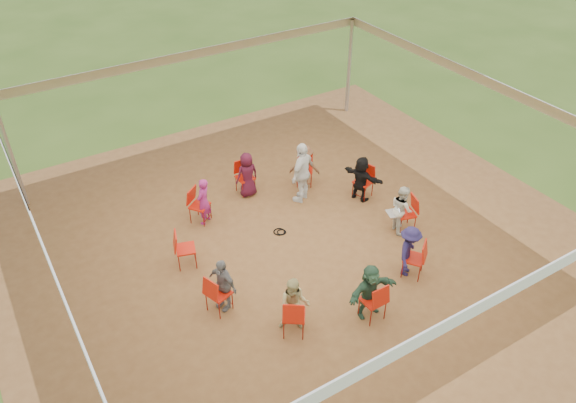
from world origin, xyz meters
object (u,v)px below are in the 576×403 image
laptop (395,211)px  person_seated_7 (370,291)px  person_seated_4 (204,201)px  cable_coil (280,232)px  chair_1 (363,182)px  chair_2 (305,170)px  person_seated_5 (223,284)px  chair_8 (373,300)px  chair_9 (414,258)px  person_seated_1 (361,179)px  chair_6 (219,293)px  chair_0 (406,214)px  person_seated_8 (409,251)px  person_seated_0 (402,209)px  person_seated_2 (305,167)px  person_seated_6 (294,305)px  person_seated_3 (247,175)px  chair_4 (200,206)px  chair_7 (294,316)px  chair_3 (245,178)px  chair_5 (186,249)px  standing_person (302,172)px

laptop → person_seated_7: bearing=146.7°
person_seated_4 → cable_coil: size_ratio=3.97×
chair_1 → chair_2: 1.58m
person_seated_5 → chair_1: bearing=90.0°
chair_1 → chair_8: same height
chair_9 → cable_coil: (-1.67, 2.70, -0.43)m
person_seated_1 → chair_6: bearing=90.0°
chair_0 → person_seated_8: person_seated_8 is taller
laptop → person_seated_8: bearing=167.9°
person_seated_0 → person_seated_2: 2.86m
chair_2 → person_seated_8: (-0.01, -4.04, 0.16)m
chair_0 → laptop: bearing=90.0°
person_seated_1 → chair_0: bearing=166.2°
person_seated_0 → person_seated_6: 3.94m
chair_6 → person_seated_6: bearing=22.2°
chair_1 → person_seated_3: 2.94m
chair_2 → chair_6: same height
chair_0 → chair_2: (-0.97, 2.85, 0.00)m
chair_4 → laptop: chair_4 is taller
person_seated_5 → person_seated_6: (0.90, -1.21, 0.00)m
chair_7 → chair_3: bearing=108.0°
person_seated_2 → person_seated_6: size_ratio=1.00×
person_seated_2 → person_seated_4: 2.86m
person_seated_1 → chair_8: bearing=127.0°
chair_3 → person_seated_6: (-1.37, -4.55, 0.16)m
chair_0 → person_seated_4: size_ratio=0.74×
chair_5 → person_seated_8: person_seated_8 is taller
person_seated_2 → cable_coil: person_seated_2 is taller
person_seated_1 → person_seated_7: size_ratio=1.00×
chair_8 → person_seated_3: bearing=90.0°
person_seated_7 → chair_9: bearing=13.8°
person_seated_7 → chair_4: bearing=108.4°
chair_3 → chair_5: size_ratio=1.00×
chair_5 → person_seated_6: 2.94m
person_seated_3 → person_seated_8: 4.64m
chair_0 → standing_person: bearing=48.9°
chair_6 → person_seated_5: bearing=90.0°
person_seated_6 → cable_coil: size_ratio=3.97×
person_seated_3 → laptop: person_seated_3 is taller
chair_2 → chair_9: bearing=126.0°
person_seated_8 → person_seated_0: bearing=18.0°
person_seated_5 → person_seated_4: bearing=144.0°
person_seated_2 → person_seated_6: (-2.81, -3.98, 0.00)m
person_seated_5 → cable_coil: size_ratio=3.97×
chair_2 → person_seated_7: bearing=107.6°
chair_9 → person_seated_3: size_ratio=0.74×
chair_3 → chair_4: bearing=18.0°
person_seated_1 → standing_person: 1.49m
chair_2 → chair_3: (-1.51, 0.47, 0.00)m
chair_4 → person_seated_8: bearing=90.0°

